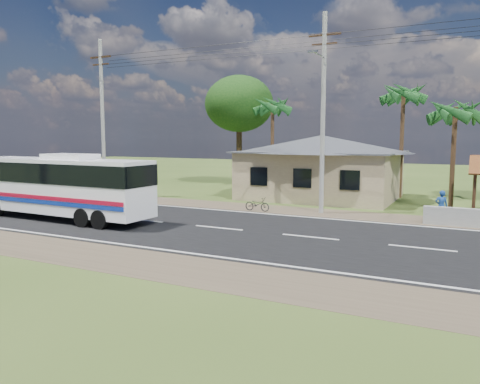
# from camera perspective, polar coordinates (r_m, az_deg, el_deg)

# --- Properties ---
(ground) EXTENTS (120.00, 120.00, 0.00)m
(ground) POSITION_cam_1_polar(r_m,az_deg,el_deg) (22.14, -2.61, -4.44)
(ground) COLOR #34491A
(ground) RESTS_ON ground
(road) EXTENTS (120.00, 16.00, 0.03)m
(road) POSITION_cam_1_polar(r_m,az_deg,el_deg) (22.14, -2.61, -4.41)
(road) COLOR black
(road) RESTS_ON ground
(house) EXTENTS (12.40, 10.00, 5.00)m
(house) POSITION_cam_1_polar(r_m,az_deg,el_deg) (33.40, 9.89, 3.82)
(house) COLOR tan
(house) RESTS_ON ground
(utility_poles) EXTENTS (32.80, 2.22, 11.00)m
(utility_poles) POSITION_cam_1_polar(r_m,az_deg,el_deg) (26.68, 9.40, 9.83)
(utility_poles) COLOR #9E9E99
(utility_poles) RESTS_ON ground
(palm_near) EXTENTS (2.80, 2.80, 6.70)m
(palm_near) POSITION_cam_1_polar(r_m,az_deg,el_deg) (29.99, 24.78, 8.85)
(palm_near) COLOR #47301E
(palm_near) RESTS_ON ground
(palm_mid) EXTENTS (2.80, 2.80, 8.20)m
(palm_mid) POSITION_cam_1_polar(r_m,az_deg,el_deg) (34.87, 19.31, 11.09)
(palm_mid) COLOR #47301E
(palm_mid) RESTS_ON ground
(palm_far) EXTENTS (2.80, 2.80, 7.70)m
(palm_far) POSITION_cam_1_polar(r_m,az_deg,el_deg) (37.95, 4.00, 10.34)
(palm_far) COLOR #47301E
(palm_far) RESTS_ON ground
(tree_behind_house) EXTENTS (6.00, 6.00, 9.61)m
(tree_behind_house) POSITION_cam_1_polar(r_m,az_deg,el_deg) (41.47, -0.10, 10.66)
(tree_behind_house) COLOR #47301E
(tree_behind_house) RESTS_ON ground
(coach_bus) EXTENTS (11.11, 2.62, 3.43)m
(coach_bus) POSITION_cam_1_polar(r_m,az_deg,el_deg) (26.03, -21.23, 1.15)
(coach_bus) COLOR white
(coach_bus) RESTS_ON ground
(motorcycle) EXTENTS (1.55, 0.59, 0.80)m
(motorcycle) POSITION_cam_1_polar(r_m,az_deg,el_deg) (27.15, 2.12, -1.49)
(motorcycle) COLOR black
(motorcycle) RESTS_ON ground
(person) EXTENTS (0.63, 0.44, 1.64)m
(person) POSITION_cam_1_polar(r_m,az_deg,el_deg) (25.51, 23.34, -1.63)
(person) COLOR navy
(person) RESTS_ON ground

